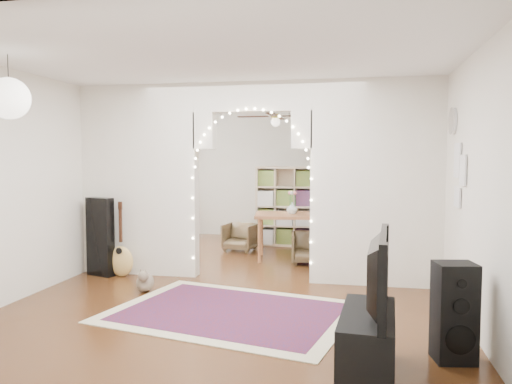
% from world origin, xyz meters
% --- Properties ---
extents(floor, '(7.50, 7.50, 0.00)m').
position_xyz_m(floor, '(0.00, 0.00, 0.00)').
color(floor, black).
rests_on(floor, ground).
extents(ceiling, '(5.00, 7.50, 0.02)m').
position_xyz_m(ceiling, '(0.00, 0.00, 2.70)').
color(ceiling, white).
rests_on(ceiling, wall_back).
extents(wall_back, '(5.00, 0.02, 2.70)m').
position_xyz_m(wall_back, '(0.00, 3.75, 1.35)').
color(wall_back, silver).
rests_on(wall_back, floor).
extents(wall_front, '(5.00, 0.02, 2.70)m').
position_xyz_m(wall_front, '(0.00, -3.75, 1.35)').
color(wall_front, silver).
rests_on(wall_front, floor).
extents(wall_left, '(0.02, 7.50, 2.70)m').
position_xyz_m(wall_left, '(-2.50, 0.00, 1.35)').
color(wall_left, silver).
rests_on(wall_left, floor).
extents(wall_right, '(0.02, 7.50, 2.70)m').
position_xyz_m(wall_right, '(2.50, 0.00, 1.35)').
color(wall_right, silver).
rests_on(wall_right, floor).
extents(divider_wall, '(5.00, 0.20, 2.70)m').
position_xyz_m(divider_wall, '(0.00, 0.00, 1.42)').
color(divider_wall, silver).
rests_on(divider_wall, floor).
extents(fairy_lights, '(1.64, 0.04, 1.60)m').
position_xyz_m(fairy_lights, '(0.00, -0.13, 1.55)').
color(fairy_lights, '#FFEABF').
rests_on(fairy_lights, divider_wall).
extents(window, '(0.04, 1.20, 1.40)m').
position_xyz_m(window, '(-2.47, 1.80, 1.50)').
color(window, white).
rests_on(window, wall_left).
extents(wall_clock, '(0.03, 0.31, 0.31)m').
position_xyz_m(wall_clock, '(2.48, -0.60, 2.10)').
color(wall_clock, white).
rests_on(wall_clock, wall_right).
extents(picture_frames, '(0.02, 0.50, 0.70)m').
position_xyz_m(picture_frames, '(2.48, -1.00, 1.50)').
color(picture_frames, white).
rests_on(picture_frames, wall_right).
extents(paper_lantern, '(0.40, 0.40, 0.40)m').
position_xyz_m(paper_lantern, '(-1.90, -2.40, 2.25)').
color(paper_lantern, white).
rests_on(paper_lantern, ceiling).
extents(ceiling_fan, '(1.10, 1.10, 0.30)m').
position_xyz_m(ceiling_fan, '(0.00, 2.00, 2.40)').
color(ceiling_fan, gold).
rests_on(ceiling_fan, ceiling).
extents(area_rug, '(2.88, 2.39, 0.02)m').
position_xyz_m(area_rug, '(0.08, -1.54, 0.01)').
color(area_rug, maroon).
rests_on(area_rug, floor).
extents(guitar_case, '(0.45, 0.27, 1.11)m').
position_xyz_m(guitar_case, '(-2.16, -0.25, 0.56)').
color(guitar_case, black).
rests_on(guitar_case, floor).
extents(acoustic_guitar, '(0.37, 0.18, 0.90)m').
position_xyz_m(acoustic_guitar, '(-1.84, -0.25, 0.39)').
color(acoustic_guitar, tan).
rests_on(acoustic_guitar, floor).
extents(tabby_cat, '(0.28, 0.48, 0.31)m').
position_xyz_m(tabby_cat, '(-1.18, -0.94, 0.13)').
color(tabby_cat, brown).
rests_on(tabby_cat, floor).
extents(floor_speaker, '(0.36, 0.33, 0.82)m').
position_xyz_m(floor_speaker, '(2.20, -2.43, 0.41)').
color(floor_speaker, black).
rests_on(floor_speaker, floor).
extents(media_console, '(0.47, 1.03, 0.50)m').
position_xyz_m(media_console, '(1.49, -2.86, 0.25)').
color(media_console, black).
rests_on(media_console, floor).
extents(tv, '(0.22, 1.08, 0.62)m').
position_xyz_m(tv, '(1.49, -2.86, 0.81)').
color(tv, black).
rests_on(tv, media_console).
extents(bookcase, '(1.49, 0.49, 1.51)m').
position_xyz_m(bookcase, '(0.27, 2.67, 0.75)').
color(bookcase, beige).
rests_on(bookcase, floor).
extents(dining_table, '(1.29, 0.95, 0.76)m').
position_xyz_m(dining_table, '(0.37, 1.42, 0.68)').
color(dining_table, brown).
rests_on(dining_table, floor).
extents(flower_vase, '(0.21, 0.21, 0.19)m').
position_xyz_m(flower_vase, '(0.37, 1.42, 0.85)').
color(flower_vase, silver).
rests_on(flower_vase, dining_table).
extents(dining_chair_left, '(0.60, 0.62, 0.50)m').
position_xyz_m(dining_chair_left, '(-0.64, 1.97, 0.25)').
color(dining_chair_left, '#4E3E27').
rests_on(dining_chair_left, floor).
extents(dining_chair_right, '(0.60, 0.62, 0.51)m').
position_xyz_m(dining_chair_right, '(0.68, 1.13, 0.25)').
color(dining_chair_right, '#4E3E27').
rests_on(dining_chair_right, floor).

